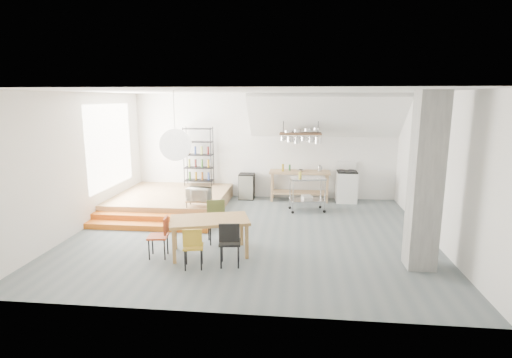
# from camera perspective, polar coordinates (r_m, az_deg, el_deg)

# --- Properties ---
(floor) EXTENTS (8.00, 8.00, 0.00)m
(floor) POSITION_cam_1_polar(r_m,az_deg,el_deg) (9.28, -0.71, -7.77)
(floor) COLOR slate
(floor) RESTS_ON ground
(wall_back) EXTENTS (8.00, 0.04, 3.20)m
(wall_back) POSITION_cam_1_polar(r_m,az_deg,el_deg) (12.33, 1.19, 4.69)
(wall_back) COLOR silver
(wall_back) RESTS_ON ground
(wall_left) EXTENTS (0.04, 7.00, 3.20)m
(wall_left) POSITION_cam_1_polar(r_m,az_deg,el_deg) (10.15, -23.78, 2.25)
(wall_left) COLOR silver
(wall_left) RESTS_ON ground
(wall_right) EXTENTS (0.04, 7.00, 3.20)m
(wall_right) POSITION_cam_1_polar(r_m,az_deg,el_deg) (9.30, 24.55, 1.42)
(wall_right) COLOR silver
(wall_right) RESTS_ON ground
(ceiling) EXTENTS (8.00, 7.00, 0.02)m
(ceiling) POSITION_cam_1_polar(r_m,az_deg,el_deg) (8.76, -0.76, 12.41)
(ceiling) COLOR white
(ceiling) RESTS_ON wall_back
(slope_ceiling) EXTENTS (4.40, 1.44, 1.32)m
(slope_ceiling) POSITION_cam_1_polar(r_m,az_deg,el_deg) (11.63, 9.92, 8.81)
(slope_ceiling) COLOR white
(slope_ceiling) RESTS_ON wall_back
(window_pane) EXTENTS (0.02, 2.50, 2.20)m
(window_pane) POSITION_cam_1_polar(r_m,az_deg,el_deg) (11.43, -20.09, 4.47)
(window_pane) COLOR white
(window_pane) RESTS_ON wall_left
(platform) EXTENTS (3.00, 3.00, 0.40)m
(platform) POSITION_cam_1_polar(r_m,az_deg,el_deg) (11.62, -11.88, -3.01)
(platform) COLOR #9F7D4F
(platform) RESTS_ON ground
(step_lower) EXTENTS (3.00, 0.35, 0.13)m
(step_lower) POSITION_cam_1_polar(r_m,az_deg,el_deg) (9.90, -15.30, -6.53)
(step_lower) COLOR orange
(step_lower) RESTS_ON ground
(step_upper) EXTENTS (3.00, 0.35, 0.27)m
(step_upper) POSITION_cam_1_polar(r_m,az_deg,el_deg) (10.19, -14.61, -5.59)
(step_upper) COLOR orange
(step_upper) RESTS_ON ground
(concrete_column) EXTENTS (0.50, 0.50, 3.20)m
(concrete_column) POSITION_cam_1_polar(r_m,az_deg,el_deg) (7.68, 23.06, -0.39)
(concrete_column) COLOR slate
(concrete_column) RESTS_ON ground
(kitchen_counter) EXTENTS (1.80, 0.60, 0.91)m
(kitchen_counter) POSITION_cam_1_polar(r_m,az_deg,el_deg) (12.09, 6.22, -0.19)
(kitchen_counter) COLOR #9F7D4F
(kitchen_counter) RESTS_ON ground
(stove) EXTENTS (0.60, 0.60, 1.18)m
(stove) POSITION_cam_1_polar(r_m,az_deg,el_deg) (12.22, 12.79, -0.99)
(stove) COLOR white
(stove) RESTS_ON ground
(pot_rack) EXTENTS (1.20, 0.50, 1.43)m
(pot_rack) POSITION_cam_1_polar(r_m,az_deg,el_deg) (11.67, 6.51, 6.09)
(pot_rack) COLOR #422C1A
(pot_rack) RESTS_ON ceiling
(wire_shelving) EXTENTS (0.88, 0.38, 1.80)m
(wire_shelving) POSITION_cam_1_polar(r_m,az_deg,el_deg) (12.40, -8.20, 3.34)
(wire_shelving) COLOR black
(wire_shelving) RESTS_ON platform
(microwave_shelf) EXTENTS (0.60, 0.40, 0.16)m
(microwave_shelf) POSITION_cam_1_polar(r_m,az_deg,el_deg) (10.07, -8.16, -3.07)
(microwave_shelf) COLOR #9F7D4F
(microwave_shelf) RESTS_ON platform
(paper_lantern) EXTENTS (0.60, 0.60, 0.60)m
(paper_lantern) POSITION_cam_1_polar(r_m,az_deg,el_deg) (7.64, -11.45, 4.81)
(paper_lantern) COLOR white
(paper_lantern) RESTS_ON ceiling
(dining_table) EXTENTS (1.71, 1.24, 0.73)m
(dining_table) POSITION_cam_1_polar(r_m,az_deg,el_deg) (7.97, -6.66, -6.20)
(dining_table) COLOR olive
(dining_table) RESTS_ON ground
(chair_mustard) EXTENTS (0.42, 0.42, 0.79)m
(chair_mustard) POSITION_cam_1_polar(r_m,az_deg,el_deg) (7.37, -9.00, -9.22)
(chair_mustard) COLOR #A37F1C
(chair_mustard) RESTS_ON ground
(chair_black) EXTENTS (0.44, 0.44, 0.86)m
(chair_black) POSITION_cam_1_polar(r_m,az_deg,el_deg) (7.38, -3.79, -8.70)
(chair_black) COLOR black
(chair_black) RESTS_ON ground
(chair_olive) EXTENTS (0.52, 0.52, 0.90)m
(chair_olive) POSITION_cam_1_polar(r_m,az_deg,el_deg) (8.68, -5.67, -5.48)
(chair_olive) COLOR #4F592A
(chair_olive) RESTS_ON ground
(chair_red) EXTENTS (0.42, 0.42, 0.81)m
(chair_red) POSITION_cam_1_polar(r_m,az_deg,el_deg) (8.02, -13.39, -7.55)
(chair_red) COLOR #A73817
(chair_red) RESTS_ON ground
(rolling_cart) EXTENTS (1.03, 0.70, 0.94)m
(rolling_cart) POSITION_cam_1_polar(r_m,az_deg,el_deg) (10.99, 7.34, -1.51)
(rolling_cart) COLOR silver
(rolling_cart) RESTS_ON ground
(mini_fridge) EXTENTS (0.46, 0.46, 0.78)m
(mini_fridge) POSITION_cam_1_polar(r_m,az_deg,el_deg) (12.29, -1.34, -1.05)
(mini_fridge) COLOR black
(mini_fridge) RESTS_ON ground
(microwave) EXTENTS (0.61, 0.45, 0.31)m
(microwave) POSITION_cam_1_polar(r_m,az_deg,el_deg) (10.03, -8.19, -2.11)
(microwave) COLOR beige
(microwave) RESTS_ON microwave_shelf
(bowl) EXTENTS (0.28, 0.28, 0.05)m
(bowl) POSITION_cam_1_polar(r_m,az_deg,el_deg) (11.99, 6.41, 1.22)
(bowl) COLOR silver
(bowl) RESTS_ON kitchen_counter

